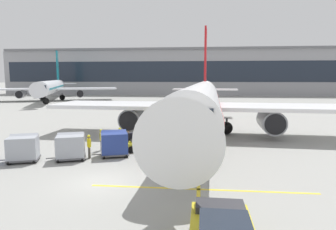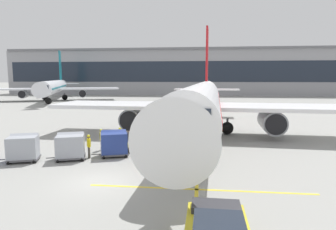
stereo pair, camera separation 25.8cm
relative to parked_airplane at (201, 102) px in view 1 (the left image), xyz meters
The scene contains 16 objects.
ground_plane 15.77m from the parked_airplane, 111.84° to the right, with size 600.00×600.00×0.00m, color gray.
parked_airplane is the anchor object (origin of this frame).
belt_loader 8.35m from the parked_airplane, 124.37° to the right, with size 5.12×3.40×3.44m.
baggage_cart_lead 11.24m from the parked_airplane, 126.31° to the right, with size 2.82×2.17×1.91m.
baggage_cart_second 13.98m from the parked_airplane, 132.71° to the right, with size 2.82×2.17×1.91m.
baggage_cart_third 16.73m from the parked_airplane, 138.73° to the right, with size 2.82×2.17×1.91m.
ground_crew_by_loader 11.12m from the parked_airplane, 137.50° to the right, with size 0.35×0.55×1.74m.
ground_crew_by_carts 9.61m from the parked_airplane, 136.05° to the right, with size 0.56×0.32×1.74m.
ground_crew_marshaller 9.27m from the parked_airplane, 114.94° to the right, with size 0.36×0.54×1.74m.
ground_crew_wingwalker 12.85m from the parked_airplane, 130.26° to the right, with size 0.39×0.51×1.74m.
safety_cone_engine_keepout 5.43m from the parked_airplane, behind, with size 0.58×0.58×0.66m.
safety_cone_wingtip 7.97m from the parked_airplane, 160.83° to the right, with size 0.66×0.66×0.74m.
apron_guidance_line_lead_in 3.49m from the parked_airplane, 107.50° to the right, with size 0.20×110.00×0.01m.
apron_guidance_line_stop_bar 15.25m from the parked_airplane, 90.15° to the right, with size 12.00×0.20×0.01m.
terminal_building 75.71m from the parked_airplane, 92.77° to the left, with size 124.98×21.65×15.37m.
distant_airplane 55.35m from the parked_airplane, 132.11° to the left, with size 32.37×39.26×13.86m.
Camera 1 is at (5.36, -15.45, 5.88)m, focal length 31.21 mm.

